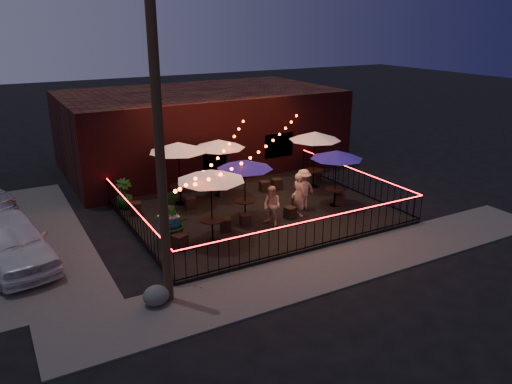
{
  "coord_description": "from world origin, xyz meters",
  "views": [
    {
      "loc": [
        -9.25,
        -14.54,
        7.5
      ],
      "look_at": [
        -0.15,
        1.79,
        1.04
      ],
      "focal_mm": 35.0,
      "sensor_mm": 36.0,
      "label": 1
    }
  ],
  "objects_px": {
    "cafe_table_1": "(178,148)",
    "cafe_table_2": "(245,165)",
    "cafe_table_3": "(219,145)",
    "utility_pole": "(161,164)",
    "cooler": "(169,227)",
    "cafe_table_5": "(315,137)",
    "boulder": "(156,296)",
    "cafe_table_0": "(211,176)",
    "cafe_table_4": "(337,155)"
  },
  "relations": [
    {
      "from": "cafe_table_0",
      "to": "cafe_table_2",
      "type": "height_order",
      "value": "cafe_table_0"
    },
    {
      "from": "cafe_table_2",
      "to": "cafe_table_4",
      "type": "relative_size",
      "value": 0.92
    },
    {
      "from": "cafe_table_3",
      "to": "boulder",
      "type": "bearing_deg",
      "value": -126.59
    },
    {
      "from": "cafe_table_4",
      "to": "boulder",
      "type": "xyz_separation_m",
      "value": [
        -8.92,
        -3.64,
        -2.0
      ]
    },
    {
      "from": "boulder",
      "to": "cafe_table_3",
      "type": "bearing_deg",
      "value": 53.41
    },
    {
      "from": "cafe_table_1",
      "to": "cooler",
      "type": "relative_size",
      "value": 3.01
    },
    {
      "from": "utility_pole",
      "to": "cooler",
      "type": "relative_size",
      "value": 9.06
    },
    {
      "from": "cafe_table_2",
      "to": "boulder",
      "type": "bearing_deg",
      "value": -140.17
    },
    {
      "from": "utility_pole",
      "to": "cafe_table_0",
      "type": "relative_size",
      "value": 3.07
    },
    {
      "from": "cooler",
      "to": "boulder",
      "type": "relative_size",
      "value": 1.09
    },
    {
      "from": "cafe_table_1",
      "to": "cafe_table_0",
      "type": "bearing_deg",
      "value": -95.28
    },
    {
      "from": "utility_pole",
      "to": "cafe_table_0",
      "type": "bearing_deg",
      "value": 46.93
    },
    {
      "from": "utility_pole",
      "to": "cafe_table_4",
      "type": "xyz_separation_m",
      "value": [
        8.53,
        3.55,
        -1.69
      ]
    },
    {
      "from": "cafe_table_2",
      "to": "cafe_table_5",
      "type": "bearing_deg",
      "value": 22.87
    },
    {
      "from": "cafe_table_2",
      "to": "cafe_table_5",
      "type": "relative_size",
      "value": 0.96
    },
    {
      "from": "utility_pole",
      "to": "boulder",
      "type": "bearing_deg",
      "value": -167.72
    },
    {
      "from": "cafe_table_3",
      "to": "boulder",
      "type": "xyz_separation_m",
      "value": [
        -5.29,
        -7.12,
        -2.13
      ]
    },
    {
      "from": "cafe_table_3",
      "to": "cooler",
      "type": "bearing_deg",
      "value": -136.35
    },
    {
      "from": "cafe_table_3",
      "to": "cafe_table_5",
      "type": "bearing_deg",
      "value": -13.29
    },
    {
      "from": "cafe_table_5",
      "to": "cooler",
      "type": "bearing_deg",
      "value": -163.25
    },
    {
      "from": "cafe_table_1",
      "to": "cafe_table_2",
      "type": "bearing_deg",
      "value": -60.3
    },
    {
      "from": "cafe_table_2",
      "to": "boulder",
      "type": "height_order",
      "value": "cafe_table_2"
    },
    {
      "from": "cafe_table_5",
      "to": "cafe_table_1",
      "type": "bearing_deg",
      "value": 172.22
    },
    {
      "from": "utility_pole",
      "to": "boulder",
      "type": "relative_size",
      "value": 9.83
    },
    {
      "from": "cafe_table_0",
      "to": "cafe_table_2",
      "type": "xyz_separation_m",
      "value": [
        1.97,
        1.27,
        -0.21
      ]
    },
    {
      "from": "utility_pole",
      "to": "cafe_table_2",
      "type": "height_order",
      "value": "utility_pole"
    },
    {
      "from": "cafe_table_5",
      "to": "cooler",
      "type": "distance_m",
      "value": 8.43
    },
    {
      "from": "cooler",
      "to": "boulder",
      "type": "distance_m",
      "value": 4.13
    },
    {
      "from": "boulder",
      "to": "cafe_table_4",
      "type": "bearing_deg",
      "value": 22.18
    },
    {
      "from": "cafe_table_3",
      "to": "boulder",
      "type": "relative_size",
      "value": 3.68
    },
    {
      "from": "cafe_table_2",
      "to": "cooler",
      "type": "relative_size",
      "value": 2.83
    },
    {
      "from": "cafe_table_2",
      "to": "cafe_table_4",
      "type": "bearing_deg",
      "value": -7.52
    },
    {
      "from": "utility_pole",
      "to": "cafe_table_1",
      "type": "distance_m",
      "value": 7.62
    },
    {
      "from": "cafe_table_3",
      "to": "cafe_table_4",
      "type": "relative_size",
      "value": 1.1
    },
    {
      "from": "cafe_table_4",
      "to": "cooler",
      "type": "bearing_deg",
      "value": 179.19
    },
    {
      "from": "cafe_table_3",
      "to": "cafe_table_5",
      "type": "distance_m",
      "value": 4.43
    },
    {
      "from": "cafe_table_0",
      "to": "cafe_table_3",
      "type": "distance_m",
      "value": 4.81
    },
    {
      "from": "cafe_table_4",
      "to": "cafe_table_5",
      "type": "xyz_separation_m",
      "value": [
        0.67,
        2.47,
        0.21
      ]
    },
    {
      "from": "cafe_table_0",
      "to": "cooler",
      "type": "xyz_separation_m",
      "value": [
        -1.27,
        0.85,
        -1.93
      ]
    },
    {
      "from": "cafe_table_4",
      "to": "cafe_table_3",
      "type": "bearing_deg",
      "value": 136.22
    },
    {
      "from": "cafe_table_2",
      "to": "cooler",
      "type": "xyz_separation_m",
      "value": [
        -3.24,
        -0.42,
        -1.72
      ]
    },
    {
      "from": "cooler",
      "to": "cafe_table_2",
      "type": "bearing_deg",
      "value": 9.61
    },
    {
      "from": "utility_pole",
      "to": "cooler",
      "type": "xyz_separation_m",
      "value": [
        1.34,
        3.65,
        -3.4
      ]
    },
    {
      "from": "cafe_table_0",
      "to": "cafe_table_5",
      "type": "relative_size",
      "value": 1.0
    },
    {
      "from": "cooler",
      "to": "cafe_table_4",
      "type": "bearing_deg",
      "value": 1.44
    },
    {
      "from": "utility_pole",
      "to": "cooler",
      "type": "distance_m",
      "value": 5.17
    },
    {
      "from": "cafe_table_1",
      "to": "cafe_table_3",
      "type": "height_order",
      "value": "cafe_table_1"
    },
    {
      "from": "utility_pole",
      "to": "boulder",
      "type": "height_order",
      "value": "utility_pole"
    },
    {
      "from": "cooler",
      "to": "boulder",
      "type": "bearing_deg",
      "value": -112.72
    },
    {
      "from": "utility_pole",
      "to": "cafe_table_4",
      "type": "relative_size",
      "value": 2.95
    }
  ]
}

